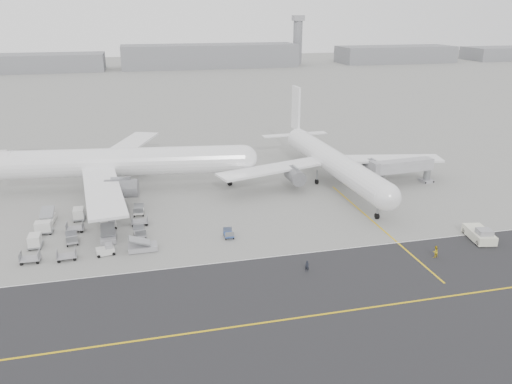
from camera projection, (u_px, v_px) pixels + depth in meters
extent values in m
plane|color=gray|center=(206.00, 257.00, 73.89)|extent=(700.00, 700.00, 0.00)
cube|color=#27272A|center=(271.00, 322.00, 58.55)|extent=(220.00, 32.00, 0.02)
cube|color=gold|center=(271.00, 322.00, 58.54)|extent=(220.00, 0.30, 0.01)
cube|color=silver|center=(242.00, 260.00, 72.97)|extent=(220.00, 0.25, 0.01)
cube|color=gold|center=(377.00, 225.00, 85.05)|extent=(0.30, 40.00, 0.01)
cylinder|color=gray|center=(298.00, 43.00, 333.03)|extent=(6.00, 6.00, 28.00)
cube|color=#98989D|center=(298.00, 18.00, 327.70)|extent=(7.00, 7.00, 3.50)
cylinder|color=white|center=(122.00, 162.00, 100.06)|extent=(49.40, 12.12, 5.63)
sphere|color=white|center=(244.00, 158.00, 102.42)|extent=(5.51, 5.51, 5.51)
cube|color=white|center=(103.00, 190.00, 86.35)|extent=(8.93, 27.43, 0.45)
cube|color=white|center=(127.00, 147.00, 114.03)|extent=(15.51, 27.25, 0.45)
cylinder|color=slate|center=(122.00, 189.00, 91.39)|extent=(6.40, 4.26, 3.49)
cylinder|color=slate|center=(135.00, 158.00, 110.41)|extent=(6.40, 4.26, 3.49)
cylinder|color=black|center=(230.00, 183.00, 103.93)|extent=(1.12, 0.64, 1.06)
cylinder|color=black|center=(113.00, 192.00, 98.53)|extent=(1.12, 0.64, 1.06)
cylinder|color=black|center=(118.00, 182.00, 104.84)|extent=(1.12, 0.64, 1.06)
cylinder|color=gray|center=(230.00, 176.00, 103.43)|extent=(0.36, 0.36, 2.95)
cylinder|color=white|center=(334.00, 162.00, 102.58)|extent=(6.79, 42.75, 4.88)
sphere|color=white|center=(387.00, 197.00, 83.38)|extent=(4.78, 4.78, 4.78)
cone|color=white|center=(296.00, 136.00, 122.60)|extent=(4.76, 8.50, 4.39)
cube|color=white|center=(296.00, 108.00, 120.75)|extent=(0.71, 4.69, 10.38)
cube|color=white|center=(278.00, 136.00, 122.14)|extent=(7.88, 2.68, 0.25)
cube|color=white|center=(311.00, 133.00, 124.37)|extent=(7.88, 2.68, 0.25)
cube|color=white|center=(273.00, 169.00, 100.38)|extent=(23.87, 11.64, 0.45)
cube|color=white|center=(387.00, 159.00, 107.08)|extent=(23.93, 9.72, 0.45)
cylinder|color=slate|center=(295.00, 176.00, 99.97)|extent=(3.26, 5.32, 3.03)
cylinder|color=slate|center=(374.00, 169.00, 104.57)|extent=(3.26, 5.32, 3.03)
cylinder|color=black|center=(377.00, 216.00, 87.25)|extent=(0.55, 1.08, 1.06)
cylinder|color=black|center=(317.00, 182.00, 104.76)|extent=(0.55, 1.08, 1.06)
cylinder|color=black|center=(342.00, 179.00, 106.29)|extent=(0.55, 1.08, 1.06)
cylinder|color=gray|center=(378.00, 209.00, 86.81)|extent=(0.36, 0.36, 2.56)
cube|color=silver|center=(479.00, 234.00, 79.41)|extent=(3.97, 6.52, 1.38)
cube|color=#98989D|center=(484.00, 232.00, 77.76)|extent=(2.47, 2.31, 0.89)
cylinder|color=gray|center=(468.00, 227.00, 83.03)|extent=(0.60, 2.55, 0.16)
cylinder|color=black|center=(478.00, 243.00, 77.26)|extent=(0.54, 0.94, 0.89)
cylinder|color=black|center=(494.00, 243.00, 77.41)|extent=(0.54, 0.94, 0.89)
cylinder|color=black|center=(464.00, 231.00, 81.69)|extent=(0.54, 0.94, 0.89)
cylinder|color=black|center=(479.00, 230.00, 81.83)|extent=(0.54, 0.94, 0.89)
cylinder|color=gray|center=(427.00, 174.00, 105.62)|extent=(1.46, 1.46, 3.64)
cube|color=#98989D|center=(426.00, 180.00, 106.13)|extent=(2.54, 2.54, 0.64)
cube|color=#AFAFB4|center=(402.00, 166.00, 102.96)|extent=(13.80, 3.60, 2.37)
cube|color=#98989D|center=(374.00, 169.00, 101.06)|extent=(1.31, 2.99, 2.73)
cylinder|color=black|center=(427.00, 179.00, 107.33)|extent=(0.31, 0.57, 0.55)
imported|color=black|center=(307.00, 266.00, 69.52)|extent=(0.71, 0.57, 1.68)
imported|color=gold|center=(435.00, 252.00, 73.59)|extent=(1.02, 0.87, 1.83)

